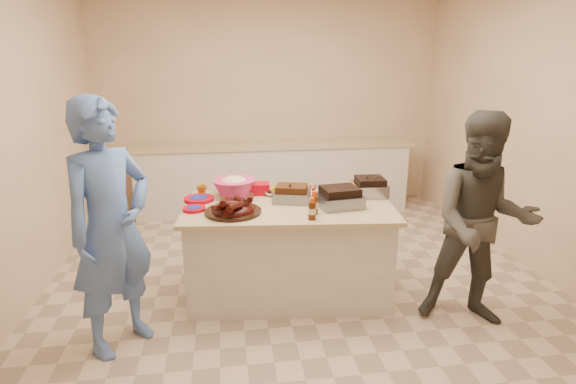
{
  "coord_description": "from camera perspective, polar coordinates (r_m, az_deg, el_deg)",
  "views": [
    {
      "loc": [
        -0.64,
        -3.54,
        1.96
      ],
      "look_at": [
        -0.13,
        -0.05,
        0.9
      ],
      "focal_mm": 28.0,
      "sensor_mm": 36.0,
      "label": 1
    }
  ],
  "objects": [
    {
      "name": "room",
      "position": [
        4.1,
        1.72,
        -11.92
      ],
      "size": [
        4.5,
        5.0,
        2.7
      ],
      "primitive_type": null,
      "color": "beige",
      "rests_on": "ground"
    },
    {
      "name": "back_counter",
      "position": [
        5.97,
        -1.88,
        2.01
      ],
      "size": [
        3.6,
        0.64,
        0.9
      ],
      "primitive_type": null,
      "color": "silver",
      "rests_on": "ground"
    },
    {
      "name": "island",
      "position": [
        3.99,
        0.11,
        -12.72
      ],
      "size": [
        1.78,
        1.06,
        0.8
      ],
      "primitive_type": null,
      "rotation": [
        0.0,
        0.0,
        -0.1
      ],
      "color": "silver",
      "rests_on": "ground"
    },
    {
      "name": "rib_platter",
      "position": [
        3.52,
        -6.98,
        -2.65
      ],
      "size": [
        0.58,
        0.58,
        0.18
      ],
      "primitive_type": null,
      "rotation": [
        0.0,
        0.0,
        -0.42
      ],
      "color": "#3A0A06",
      "rests_on": "island"
    },
    {
      "name": "pulled_pork_tray",
      "position": [
        3.77,
        0.46,
        -1.2
      ],
      "size": [
        0.35,
        0.3,
        0.09
      ],
      "primitive_type": "cube",
      "rotation": [
        0.0,
        0.0,
        -0.27
      ],
      "color": "#47230F",
      "rests_on": "island"
    },
    {
      "name": "brisket_tray",
      "position": [
        3.67,
        6.54,
        -1.83
      ],
      "size": [
        0.37,
        0.32,
        0.1
      ],
      "primitive_type": "cube",
      "rotation": [
        0.0,
        0.0,
        0.14
      ],
      "color": "black",
      "rests_on": "island"
    },
    {
      "name": "roasting_pan",
      "position": [
        4.0,
        10.29,
        -0.42
      ],
      "size": [
        0.29,
        0.29,
        0.11
      ],
      "primitive_type": "cube",
      "rotation": [
        0.0,
        0.0,
        -0.06
      ],
      "color": "gray",
      "rests_on": "island"
    },
    {
      "name": "coleslaw_bowl",
      "position": [
        3.94,
        -6.81,
        -0.53
      ],
      "size": [
        0.41,
        0.41,
        0.26
      ],
      "primitive_type": null,
      "rotation": [
        0.0,
        0.0,
        -0.1
      ],
      "color": "#CD2E70",
      "rests_on": "island"
    },
    {
      "name": "sausage_plate",
      "position": [
        3.91,
        2.6,
        -0.56
      ],
      "size": [
        0.36,
        0.36,
        0.05
      ],
      "primitive_type": "cylinder",
      "rotation": [
        0.0,
        0.0,
        -0.24
      ],
      "color": "silver",
      "rests_on": "island"
    },
    {
      "name": "mac_cheese_dish",
      "position": [
        4.09,
        9.63,
        -0.01
      ],
      "size": [
        0.34,
        0.27,
        0.08
      ],
      "primitive_type": "cube",
      "rotation": [
        0.0,
        0.0,
        0.14
      ],
      "color": "orange",
      "rests_on": "island"
    },
    {
      "name": "bbq_bottle_a",
      "position": [
        3.48,
        3.3,
        -2.78
      ],
      "size": [
        0.07,
        0.07,
        0.18
      ],
      "primitive_type": "cylinder",
      "rotation": [
        0.0,
        0.0,
        -0.1
      ],
      "color": "#431D07",
      "rests_on": "island"
    },
    {
      "name": "bbq_bottle_b",
      "position": [
        3.36,
        3.06,
        -3.49
      ],
      "size": [
        0.06,
        0.06,
        0.17
      ],
      "primitive_type": "cylinder",
      "rotation": [
        0.0,
        0.0,
        -0.1
      ],
      "color": "#431D07",
      "rests_on": "island"
    },
    {
      "name": "mustard_bottle",
      "position": [
        3.88,
        -1.76,
        -0.7
      ],
      "size": [
        0.05,
        0.05,
        0.12
      ],
      "primitive_type": "cylinder",
      "rotation": [
        0.0,
        0.0,
        -0.1
      ],
      "color": "#E3B200",
      "rests_on": "island"
    },
    {
      "name": "sauce_bowl",
      "position": [
        3.93,
        -2.1,
        -0.46
      ],
      "size": [
        0.12,
        0.05,
        0.12
      ],
      "primitive_type": "imported",
      "rotation": [
        0.0,
        0.0,
        -0.1
      ],
      "color": "silver",
      "rests_on": "island"
    },
    {
      "name": "plate_stack_large",
      "position": [
        3.86,
        -11.24,
        -1.1
      ],
      "size": [
        0.27,
        0.27,
        0.03
      ],
      "primitive_type": "cylinder",
      "rotation": [
        0.0,
        0.0,
        -0.1
      ],
      "color": "#A80012",
      "rests_on": "island"
    },
    {
      "name": "plate_stack_small",
      "position": [
        3.63,
        -11.81,
        -2.29
      ],
      "size": [
        0.2,
        0.2,
        0.02
      ],
      "primitive_type": "cylinder",
      "rotation": [
        0.0,
        0.0,
        -0.1
      ],
      "color": "#A80012",
      "rests_on": "island"
    },
    {
      "name": "plastic_cup",
      "position": [
        4.03,
        -10.87,
        -0.33
      ],
      "size": [
        0.1,
        0.09,
        0.09
      ],
      "primitive_type": "imported",
      "rotation": [
        0.0,
        0.0,
        -0.1
      ],
      "color": "#AB6209",
      "rests_on": "island"
    },
    {
      "name": "basket_stack",
      "position": [
        3.99,
        -3.8,
        -0.23
      ],
      "size": [
        0.19,
        0.15,
        0.1
      ],
      "primitive_type": "cube",
      "rotation": [
        0.0,
        0.0,
        -0.02
      ],
      "color": "#A80012",
      "rests_on": "island"
    },
    {
      "name": "guest_blue",
      "position": [
        3.6,
        -20.0,
        -17.49
      ],
      "size": [
        1.74,
        1.63,
        0.42
      ],
      "primitive_type": "imported",
      "rotation": [
        0.0,
        0.0,
        0.85
      ],
      "color": "#4C70B9",
      "rests_on": "ground"
    },
    {
      "name": "guest_gray",
      "position": [
        3.92,
        21.99,
        -14.71
      ],
      "size": [
        1.27,
        1.78,
        0.61
      ],
      "primitive_type": "imported",
      "rotation": [
        0.0,
        0.0,
        -0.33
      ],
      "color": "#494742",
      "rests_on": "ground"
    }
  ]
}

